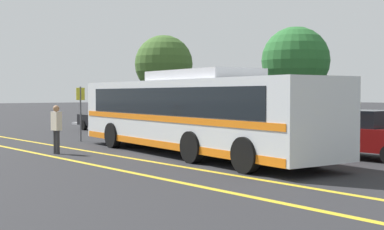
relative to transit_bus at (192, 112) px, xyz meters
The scene contains 13 objects.
ground_plane 1.58m from the transit_bus, 49.13° to the left, with size 220.00×220.00×0.00m, color #262628.
lane_strip_0 2.67m from the transit_bus, 90.48° to the right, with size 0.20×32.43×0.01m, color gold.
lane_strip_1 4.27m from the transit_bus, 90.26° to the right, with size 0.20×32.43×0.01m, color gold.
curb_strip 6.13m from the transit_bus, 90.18° to the left, with size 40.43×0.36×0.15m, color #99999E.
transit_bus is the anchor object (origin of this frame).
parked_car_0 13.48m from the transit_bus, 161.44° to the left, with size 4.16×2.10×1.47m.
parked_car_1 8.69m from the transit_bus, 149.48° to the left, with size 3.99×2.18×1.35m.
parked_car_2 4.76m from the transit_bus, 120.37° to the left, with size 4.59×2.15×1.46m.
parked_car_3 5.82m from the transit_bus, 41.69° to the left, with size 4.80×2.19×1.61m.
pedestrian_0 4.92m from the transit_bus, 134.03° to the right, with size 0.43×0.24×1.75m.
bus_stop_sign 7.43m from the transit_bus, behind, with size 0.07×0.40×2.49m.
tree_1 9.06m from the transit_bus, 105.12° to the left, with size 3.30×3.30×5.42m.
tree_3 18.38m from the transit_bus, 146.18° to the left, with size 3.99×3.99×6.20m.
Camera 1 is at (14.07, -12.42, 2.15)m, focal length 50.00 mm.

